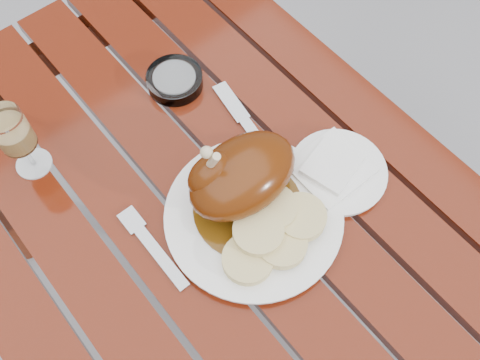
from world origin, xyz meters
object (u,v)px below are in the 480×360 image
at_px(ashtray, 175,80).
at_px(wine_glass, 19,142).
at_px(side_plate, 338,172).
at_px(dinner_plate, 254,217).
at_px(table, 222,275).

bearing_deg(ashtray, wine_glass, 176.48).
xyz_separation_m(wine_glass, side_plate, (0.40, -0.36, -0.07)).
height_order(dinner_plate, side_plate, dinner_plate).
bearing_deg(dinner_plate, ashtray, 77.89).
relative_size(dinner_plate, side_plate, 1.74).
height_order(wine_glass, ashtray, wine_glass).
bearing_deg(table, side_plate, -22.23).
distance_m(table, wine_glass, 0.56).
distance_m(table, dinner_plate, 0.39).
bearing_deg(dinner_plate, wine_glass, 125.02).
distance_m(dinner_plate, ashtray, 0.32).
relative_size(dinner_plate, ashtray, 2.78).
bearing_deg(wine_glass, side_plate, -41.81).
bearing_deg(table, ashtray, 67.67).
height_order(table, side_plate, side_plate).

